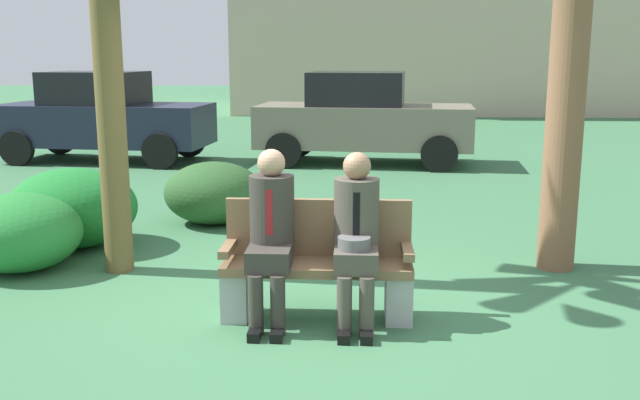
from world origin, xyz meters
TOP-DOWN VIEW (x-y plane):
  - ground_plane at (0.00, 0.00)m, footprint 80.00×80.00m
  - park_bench at (0.08, -0.13)m, footprint 1.45×0.44m
  - seated_man_left at (-0.27, -0.25)m, footprint 0.34×0.72m
  - seated_man_right at (0.37, -0.26)m, footprint 0.34×0.72m
  - shrub_near_bench at (-2.79, 0.91)m, footprint 1.17×1.08m
  - shrub_mid_lawn at (-2.61, 1.76)m, footprint 1.34×1.23m
  - shrub_far_lawn at (-1.34, 2.89)m, footprint 1.19×1.09m
  - parked_car_near at (-4.42, 7.77)m, footprint 4.03×2.02m
  - parked_car_far at (0.46, 7.72)m, footprint 4.03×2.01m

SIDE VIEW (x-z plane):
  - ground_plane at x=0.00m, z-range 0.00..0.00m
  - shrub_near_bench at x=-2.79m, z-range 0.00..0.73m
  - shrub_far_lawn at x=-1.34m, z-range 0.00..0.74m
  - park_bench at x=0.08m, z-range -0.05..0.85m
  - shrub_mid_lawn at x=-2.61m, z-range 0.00..0.84m
  - seated_man_right at x=0.37m, z-range 0.07..1.37m
  - seated_man_left at x=-0.27m, z-range 0.08..1.39m
  - parked_car_near at x=-4.42m, z-range 0.00..1.68m
  - parked_car_far at x=0.46m, z-range 0.00..1.68m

